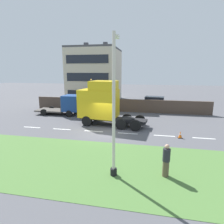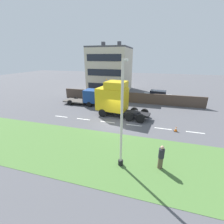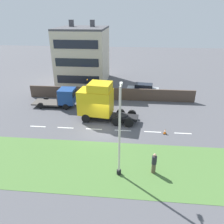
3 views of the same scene
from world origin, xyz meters
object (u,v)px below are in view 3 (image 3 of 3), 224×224
lorry_cab (98,102)px  pedestrian (154,163)px  flatbed_truck (64,97)px  traffic_cone_lead (165,132)px  lamp_post (119,138)px  parked_car (143,90)px

lorry_cab → pedestrian: 10.84m
flatbed_truck → pedestrian: bearing=42.5°
pedestrian → traffic_cone_lead: pedestrian is taller
lamp_post → traffic_cone_lead: (6.64, -4.43, -3.07)m
traffic_cone_lead → parked_car: bearing=10.3°
traffic_cone_lead → pedestrian: bearing=164.9°
lorry_cab → parked_car: (8.25, -5.50, -1.31)m
pedestrian → traffic_cone_lead: bearing=-15.1°
lamp_post → pedestrian: lamp_post is taller
parked_car → traffic_cone_lead: size_ratio=8.39×
flatbed_truck → pedestrian: 16.55m
flatbed_truck → traffic_cone_lead: (-6.11, -12.68, -1.05)m
flatbed_truck → lamp_post: size_ratio=0.80×
lorry_cab → lamp_post: (-9.41, -3.08, 1.08)m
flatbed_truck → parked_car: flatbed_truck is taller
lorry_cab → lamp_post: lamp_post is taller
flatbed_truck → pedestrian: flatbed_truck is taller
flatbed_truck → pedestrian: (-12.37, -10.99, -0.44)m
lorry_cab → flatbed_truck: size_ratio=1.22×
pedestrian → traffic_cone_lead: (6.26, -1.69, -0.61)m
traffic_cone_lead → lorry_cab: bearing=69.7°
flatbed_truck → lamp_post: lamp_post is taller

